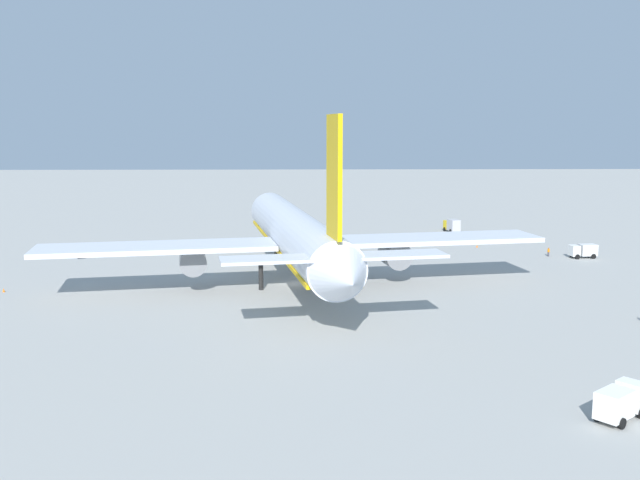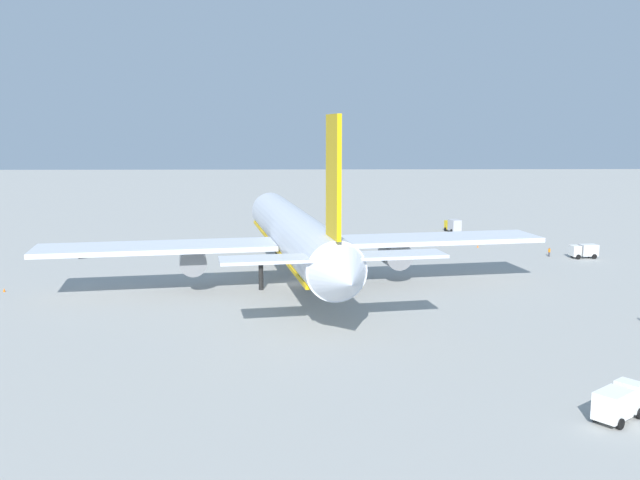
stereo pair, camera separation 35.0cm
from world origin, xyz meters
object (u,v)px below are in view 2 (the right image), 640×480
airliner (296,236)px  service_truck_0 (584,250)px  service_truck_3 (453,225)px  traffic_cone_1 (4,290)px  service_truck_1 (618,402)px  service_van (495,236)px  traffic_cone_2 (478,246)px  baggage_cart_0 (81,256)px  ground_worker_0 (549,252)px  ground_worker_1 (444,242)px

airliner → service_truck_0: 56.78m
airliner → service_truck_3: 65.15m
traffic_cone_1 → service_truck_1: bearing=-124.4°
airliner → service_van: 59.01m
service_truck_1 → traffic_cone_2: 84.42m
service_truck_3 → traffic_cone_1: service_truck_3 is taller
service_truck_1 → traffic_cone_2: (83.93, -8.96, -1.27)m
service_truck_1 → baggage_cart_0: (74.56, 66.19, -1.28)m
ground_worker_0 → traffic_cone_2: ground_worker_0 is taller
service_truck_3 → baggage_cart_0: 80.56m
service_truck_3 → traffic_cone_2: 21.09m
service_truck_3 → ground_worker_0: bearing=-160.1°
service_truck_0 → service_truck_1: service_truck_1 is taller
ground_worker_1 → service_truck_3: bearing=-17.0°
service_truck_3 → baggage_cart_0: service_truck_3 is taller
service_van → traffic_cone_1: size_ratio=8.13×
service_truck_0 → service_van: service_truck_0 is taller
traffic_cone_1 → service_truck_0: bearing=-75.2°
baggage_cart_0 → service_truck_1: bearing=-138.4°
service_van → ground_worker_1: 13.24m
service_truck_0 → ground_worker_1: 26.91m
service_truck_0 → service_truck_3: size_ratio=0.96×
ground_worker_1 → service_van: bearing=-64.3°
service_truck_1 → baggage_cart_0: service_truck_1 is taller
airliner → traffic_cone_2: 49.46m
traffic_cone_2 → airliner: bearing=133.3°
service_van → traffic_cone_2: size_ratio=8.13×
ground_worker_0 → traffic_cone_1: (-26.53, 88.52, -0.57)m
service_truck_3 → traffic_cone_2: bearing=-178.5°
service_truck_0 → ground_worker_0: 6.06m
service_truck_0 → ground_worker_0: size_ratio=3.00×
service_truck_3 → traffic_cone_2: service_truck_3 is taller
baggage_cart_0 → ground_worker_1: ground_worker_1 is taller
ground_worker_1 → service_truck_0: bearing=-122.0°
baggage_cart_0 → traffic_cone_2: 75.74m
baggage_cart_0 → service_truck_0: bearing=-91.6°
ground_worker_0 → traffic_cone_2: (10.20, 10.73, -0.57)m
service_truck_1 → baggage_cart_0: 99.71m
service_truck_3 → ground_worker_1: 19.52m
baggage_cart_0 → traffic_cone_1: traffic_cone_1 is taller
traffic_cone_1 → traffic_cone_2: same height
service_truck_0 → ground_worker_1: size_ratio=2.99×
airliner → service_truck_3: airliner is taller
service_truck_3 → ground_worker_0: size_ratio=3.13×
airliner → service_truck_1: 57.27m
service_truck_1 → service_van: 93.22m
baggage_cart_0 → ground_worker_1: (11.76, -68.87, 0.58)m
ground_worker_1 → traffic_cone_2: size_ratio=3.04×
ground_worker_1 → traffic_cone_1: bearing=118.7°
service_truck_3 → service_van: bearing=-154.3°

